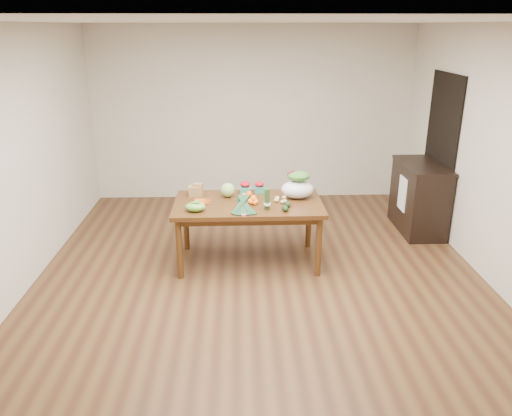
{
  "coord_description": "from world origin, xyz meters",
  "views": [
    {
      "loc": [
        -0.22,
        -4.85,
        2.66
      ],
      "look_at": [
        -0.05,
        0.0,
        0.88
      ],
      "focal_mm": 35.0,
      "sensor_mm": 36.0,
      "label": 1
    }
  ],
  "objects_px": {
    "asparagus_bundle": "(267,199)",
    "mandarin_cluster": "(253,200)",
    "dining_table": "(248,232)",
    "salad_bag": "(298,186)",
    "paper_bag": "(195,190)",
    "cabinet": "(419,197)",
    "kale_bunch": "(244,206)",
    "cabbage": "(228,190)"
  },
  "relations": [
    {
      "from": "dining_table",
      "to": "salad_bag",
      "type": "bearing_deg",
      "value": 12.77
    },
    {
      "from": "dining_table",
      "to": "paper_bag",
      "type": "height_order",
      "value": "paper_bag"
    },
    {
      "from": "cabbage",
      "to": "kale_bunch",
      "type": "xyz_separation_m",
      "value": [
        0.18,
        -0.54,
        -0.0
      ]
    },
    {
      "from": "cabinet",
      "to": "cabbage",
      "type": "height_order",
      "value": "cabinet"
    },
    {
      "from": "asparagus_bundle",
      "to": "salad_bag",
      "type": "bearing_deg",
      "value": 45.44
    },
    {
      "from": "cabinet",
      "to": "paper_bag",
      "type": "distance_m",
      "value": 3.06
    },
    {
      "from": "asparagus_bundle",
      "to": "dining_table",
      "type": "bearing_deg",
      "value": 128.51
    },
    {
      "from": "mandarin_cluster",
      "to": "salad_bag",
      "type": "xyz_separation_m",
      "value": [
        0.52,
        0.18,
        0.11
      ]
    },
    {
      "from": "dining_table",
      "to": "asparagus_bundle",
      "type": "distance_m",
      "value": 0.6
    },
    {
      "from": "dining_table",
      "to": "salad_bag",
      "type": "xyz_separation_m",
      "value": [
        0.58,
        0.13,
        0.52
      ]
    },
    {
      "from": "mandarin_cluster",
      "to": "cabbage",
      "type": "bearing_deg",
      "value": 140.55
    },
    {
      "from": "cabbage",
      "to": "kale_bunch",
      "type": "relative_size",
      "value": 0.42
    },
    {
      "from": "dining_table",
      "to": "kale_bunch",
      "type": "xyz_separation_m",
      "value": [
        -0.06,
        -0.34,
        0.45
      ]
    },
    {
      "from": "cabbage",
      "to": "mandarin_cluster",
      "type": "distance_m",
      "value": 0.39
    },
    {
      "from": "mandarin_cluster",
      "to": "salad_bag",
      "type": "bearing_deg",
      "value": 18.74
    },
    {
      "from": "cabbage",
      "to": "asparagus_bundle",
      "type": "bearing_deg",
      "value": -45.87
    },
    {
      "from": "paper_bag",
      "to": "asparagus_bundle",
      "type": "bearing_deg",
      "value": -31.38
    },
    {
      "from": "mandarin_cluster",
      "to": "kale_bunch",
      "type": "relative_size",
      "value": 0.45
    },
    {
      "from": "asparagus_bundle",
      "to": "salad_bag",
      "type": "relative_size",
      "value": 0.66
    },
    {
      "from": "mandarin_cluster",
      "to": "kale_bunch",
      "type": "distance_m",
      "value": 0.32
    },
    {
      "from": "paper_bag",
      "to": "cabbage",
      "type": "height_order",
      "value": "cabbage"
    },
    {
      "from": "cabinet",
      "to": "asparagus_bundle",
      "type": "height_order",
      "value": "asparagus_bundle"
    },
    {
      "from": "salad_bag",
      "to": "cabinet",
      "type": "bearing_deg",
      "value": 23.71
    },
    {
      "from": "dining_table",
      "to": "salad_bag",
      "type": "relative_size",
      "value": 4.47
    },
    {
      "from": "paper_bag",
      "to": "asparagus_bundle",
      "type": "xyz_separation_m",
      "value": [
        0.83,
        -0.51,
        0.05
      ]
    },
    {
      "from": "asparagus_bundle",
      "to": "mandarin_cluster",
      "type": "bearing_deg",
      "value": 124.17
    },
    {
      "from": "cabinet",
      "to": "mandarin_cluster",
      "type": "distance_m",
      "value": 2.49
    },
    {
      "from": "cabinet",
      "to": "paper_bag",
      "type": "xyz_separation_m",
      "value": [
        -2.97,
        -0.65,
        0.35
      ]
    },
    {
      "from": "cabinet",
      "to": "paper_bag",
      "type": "height_order",
      "value": "cabinet"
    },
    {
      "from": "asparagus_bundle",
      "to": "kale_bunch",
      "type": "bearing_deg",
      "value": -161.43
    },
    {
      "from": "kale_bunch",
      "to": "salad_bag",
      "type": "relative_size",
      "value": 1.05
    },
    {
      "from": "paper_bag",
      "to": "mandarin_cluster",
      "type": "xyz_separation_m",
      "value": [
        0.69,
        -0.3,
        -0.03
      ]
    },
    {
      "from": "paper_bag",
      "to": "salad_bag",
      "type": "xyz_separation_m",
      "value": [
        1.21,
        -0.12,
        0.07
      ]
    },
    {
      "from": "dining_table",
      "to": "paper_bag",
      "type": "distance_m",
      "value": 0.81
    },
    {
      "from": "kale_bunch",
      "to": "cabbage",
      "type": "bearing_deg",
      "value": 108.02
    },
    {
      "from": "cabbage",
      "to": "salad_bag",
      "type": "relative_size",
      "value": 0.44
    },
    {
      "from": "salad_bag",
      "to": "cabbage",
      "type": "bearing_deg",
      "value": 175.32
    },
    {
      "from": "paper_bag",
      "to": "mandarin_cluster",
      "type": "height_order",
      "value": "paper_bag"
    },
    {
      "from": "mandarin_cluster",
      "to": "dining_table",
      "type": "bearing_deg",
      "value": 144.17
    },
    {
      "from": "kale_bunch",
      "to": "cabinet",
      "type": "bearing_deg",
      "value": 27.24
    },
    {
      "from": "dining_table",
      "to": "cabbage",
      "type": "relative_size",
      "value": 10.12
    },
    {
      "from": "mandarin_cluster",
      "to": "asparagus_bundle",
      "type": "height_order",
      "value": "asparagus_bundle"
    }
  ]
}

